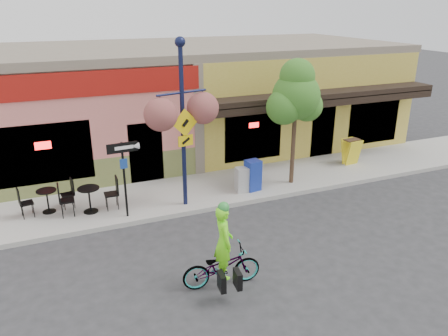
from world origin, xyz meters
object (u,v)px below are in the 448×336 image
(cyclist_rider, at_px, (224,251))
(newspaper_box_grey, at_px, (242,180))
(building, at_px, (190,96))
(bicycle, at_px, (222,267))
(newspaper_box_blue, at_px, (253,175))
(one_way_sign, at_px, (125,180))
(lamp_post, at_px, (183,126))
(street_tree, at_px, (294,122))

(cyclist_rider, distance_m, newspaper_box_grey, 5.09)
(building, bearing_deg, bicycle, -104.78)
(newspaper_box_blue, xyz_separation_m, newspaper_box_grey, (-0.40, 0.01, -0.10))
(bicycle, relative_size, one_way_sign, 0.79)
(one_way_sign, bearing_deg, lamp_post, 0.66)
(newspaper_box_blue, bearing_deg, bicycle, -132.26)
(cyclist_rider, relative_size, newspaper_box_blue, 1.65)
(cyclist_rider, bearing_deg, newspaper_box_grey, -23.04)
(one_way_sign, bearing_deg, street_tree, 0.14)
(building, distance_m, lamp_post, 6.88)
(bicycle, xyz_separation_m, newspaper_box_grey, (2.55, 4.42, 0.10))
(cyclist_rider, distance_m, newspaper_box_blue, 5.29)
(bicycle, relative_size, newspaper_box_grey, 2.14)
(building, relative_size, bicycle, 9.95)
(building, height_order, newspaper_box_blue, building)
(building, height_order, newspaper_box_grey, building)
(newspaper_box_grey, bearing_deg, one_way_sign, -172.60)
(building, distance_m, newspaper_box_blue, 6.45)
(building, bearing_deg, lamp_post, -109.89)
(newspaper_box_grey, xyz_separation_m, street_tree, (1.98, 0.07, 1.77))
(street_tree, bearing_deg, newspaper_box_grey, -178.03)
(newspaper_box_blue, bearing_deg, building, 82.84)
(one_way_sign, bearing_deg, cyclist_rider, -74.34)
(cyclist_rider, xyz_separation_m, street_tree, (4.48, 4.49, 1.47))
(building, height_order, cyclist_rider, building)
(one_way_sign, distance_m, street_tree, 6.03)
(newspaper_box_blue, distance_m, newspaper_box_grey, 0.42)
(bicycle, xyz_separation_m, lamp_post, (0.48, 4.22, 2.25))
(building, height_order, one_way_sign, building)
(one_way_sign, height_order, street_tree, street_tree)
(bicycle, xyz_separation_m, cyclist_rider, (0.05, 0.00, 0.39))
(cyclist_rider, bearing_deg, bicycle, 96.47)
(newspaper_box_grey, bearing_deg, bicycle, -117.69)
(newspaper_box_grey, bearing_deg, newspaper_box_blue, 1.25)
(bicycle, bearing_deg, one_way_sign, 25.41)
(bicycle, xyz_separation_m, newspaper_box_blue, (2.95, 4.41, 0.20))
(building, relative_size, one_way_sign, 7.84)
(building, distance_m, one_way_sign, 7.89)
(one_way_sign, xyz_separation_m, newspaper_box_blue, (4.35, 0.34, -0.63))
(cyclist_rider, height_order, one_way_sign, one_way_sign)
(bicycle, xyz_separation_m, street_tree, (4.53, 4.49, 1.87))
(lamp_post, bearing_deg, one_way_sign, 172.04)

